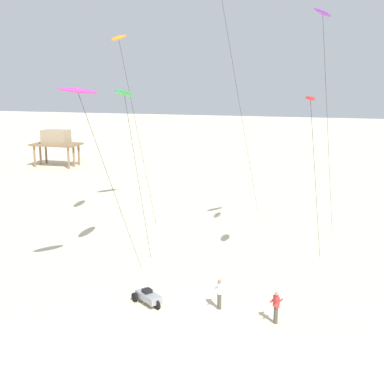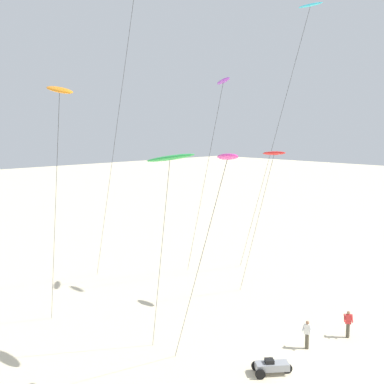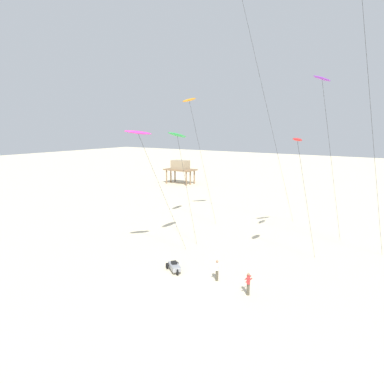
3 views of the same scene
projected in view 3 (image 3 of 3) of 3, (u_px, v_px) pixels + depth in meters
ground_plane at (170, 291)px, 26.35m from camera, size 260.00×260.00×0.00m
kite_red at (298, 141)px, 28.67m from camera, size 1.36×4.66×11.08m
kite_magenta at (139, 134)px, 29.90m from camera, size 2.30×6.19×11.69m
kite_purple at (323, 83)px, 31.76m from camera, size 2.20×6.60×16.27m
kite_cyan at (362, 0)px, 24.92m from camera, size 2.47×9.03×21.31m
kite_orange at (190, 101)px, 39.09m from camera, size 1.58×5.39×15.07m
kite_green at (177, 136)px, 33.28m from camera, size 1.23×4.00×11.46m
kite_flyer_nearest at (248, 283)px, 25.65m from camera, size 0.71×0.72×1.67m
kite_flyer_middle at (217, 270)px, 28.04m from camera, size 0.65×0.66×1.67m
stilt_house at (180, 167)px, 74.45m from camera, size 6.22×3.67×4.87m
beach_buggy at (174, 266)px, 29.93m from camera, size 1.98×1.81×0.82m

